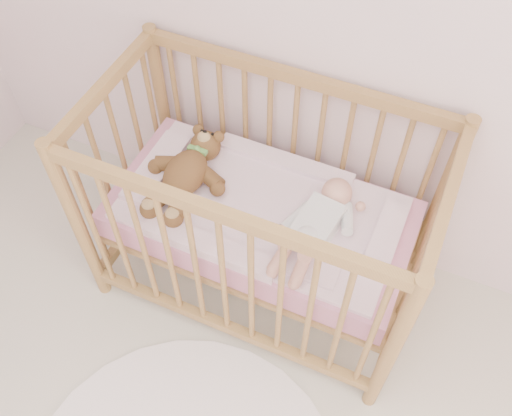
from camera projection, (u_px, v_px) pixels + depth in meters
The scene contains 5 objects.
crib at pixel (261, 217), 2.34m from camera, with size 1.36×0.76×1.00m, color #A68146, non-canonical shape.
mattress at pixel (261, 219), 2.35m from camera, with size 1.22×0.62×0.13m, color pink.
blanket at pixel (261, 208), 2.29m from camera, with size 1.10×0.58×0.06m, color #E9A1BB, non-canonical shape.
baby at pixel (318, 221), 2.16m from camera, with size 0.26×0.55×0.13m, color white, non-canonical shape.
teddy_bear at pixel (185, 173), 2.29m from camera, with size 0.36×0.51×0.14m, color brown, non-canonical shape.
Camera 1 is at (0.23, 0.33, 2.39)m, focal length 40.00 mm.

